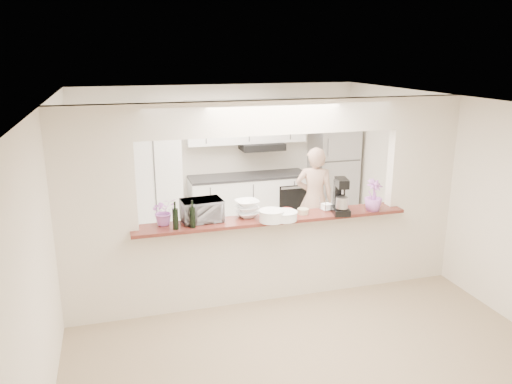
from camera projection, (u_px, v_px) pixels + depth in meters
name	position (u px, v px, depth m)	size (l,w,h in m)	color
floor	(271.00, 296.00, 6.42)	(6.00, 6.00, 0.00)	tan
tile_overlay	(241.00, 251.00, 7.85)	(5.00, 2.90, 0.01)	beige
partition	(272.00, 185.00, 6.02)	(5.00, 0.15, 2.50)	silver
bar_counter	(271.00, 255.00, 6.26)	(3.40, 0.38, 1.09)	silver
kitchen_cabinets	(213.00, 175.00, 8.62)	(3.15, 0.62, 2.25)	white
refrigerator	(333.00, 175.00, 9.19)	(0.75, 0.70, 1.70)	#AEAEB3
flower_left	(164.00, 211.00, 5.78)	(0.29, 0.25, 0.32)	#D36FB2
wine_bottle_a	(175.00, 219.00, 5.63)	(0.07, 0.07, 0.33)	black
wine_bottle_b	(192.00, 217.00, 5.68)	(0.07, 0.07, 0.33)	black
toaster_oven	(202.00, 210.00, 5.90)	(0.48, 0.32, 0.26)	#A1A0A5
serving_bowls	(247.00, 209.00, 6.06)	(0.28, 0.28, 0.21)	white
plate_stack_a	(271.00, 216.00, 5.91)	(0.30, 0.30, 0.14)	white
plate_stack_b	(285.00, 216.00, 5.96)	(0.31, 0.31, 0.11)	white
red_bowl	(287.00, 212.00, 6.18)	(0.15, 0.15, 0.07)	maroon
tan_bowl	(303.00, 211.00, 6.20)	(0.14, 0.14, 0.07)	tan
utensil_caddy	(330.00, 202.00, 6.36)	(0.28, 0.20, 0.24)	silver
stand_mixer	(341.00, 198.00, 6.18)	(0.25, 0.34, 0.45)	black
flower_right	(374.00, 195.00, 6.28)	(0.23, 0.23, 0.40)	#D874D6
person	(314.00, 199.00, 7.78)	(0.60, 0.39, 1.63)	tan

